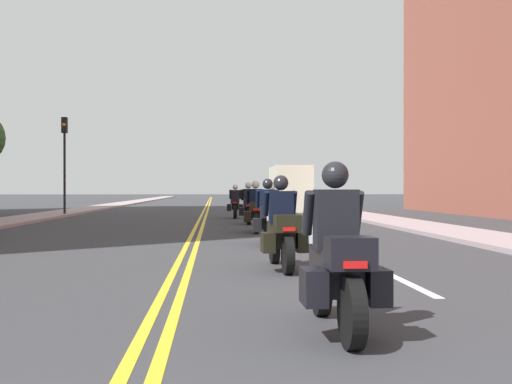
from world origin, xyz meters
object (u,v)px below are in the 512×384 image
(traffic_light_far, at_px, (65,148))
(motorcycle_2, at_px, (268,218))
(motorcycle_1, at_px, (282,232))
(motorcycle_4, at_px, (248,207))
(parked_truck, at_px, (289,191))
(motorcycle_0, at_px, (337,265))
(motorcycle_3, at_px, (256,212))
(motorcycle_5, at_px, (235,204))

(traffic_light_far, bearing_deg, motorcycle_2, -62.86)
(motorcycle_1, bearing_deg, motorcycle_4, 86.61)
(motorcycle_2, bearing_deg, parked_truck, 83.58)
(motorcycle_0, bearing_deg, motorcycle_3, 88.70)
(motorcycle_0, relative_size, motorcycle_4, 0.93)
(motorcycle_4, distance_m, traffic_light_far, 12.38)
(motorcycle_1, relative_size, motorcycle_4, 0.97)
(motorcycle_4, height_order, motorcycle_5, motorcycle_4)
(motorcycle_0, height_order, motorcycle_1, motorcycle_0)
(motorcycle_0, height_order, parked_truck, parked_truck)
(motorcycle_4, bearing_deg, traffic_light_far, 140.00)
(motorcycle_1, bearing_deg, motorcycle_2, 85.35)
(motorcycle_3, bearing_deg, motorcycle_1, -88.96)
(motorcycle_3, distance_m, traffic_light_far, 16.06)
(motorcycle_2, bearing_deg, motorcycle_3, 91.63)
(motorcycle_0, bearing_deg, motorcycle_5, 89.70)
(parked_truck, bearing_deg, motorcycle_1, -96.96)
(traffic_light_far, bearing_deg, motorcycle_1, -68.57)
(motorcycle_1, height_order, motorcycle_3, motorcycle_3)
(traffic_light_far, distance_m, parked_truck, 14.44)
(motorcycle_2, height_order, traffic_light_far, traffic_light_far)
(motorcycle_2, distance_m, motorcycle_4, 9.45)
(motorcycle_1, distance_m, traffic_light_far, 24.21)
(motorcycle_0, height_order, motorcycle_2, motorcycle_2)
(motorcycle_0, distance_m, traffic_light_far, 28.68)
(motorcycle_1, xyz_separation_m, parked_truck, (3.60, 29.48, 0.63))
(motorcycle_0, xyz_separation_m, motorcycle_3, (0.15, 14.12, 0.01))
(motorcycle_5, bearing_deg, motorcycle_0, -86.41)
(motorcycle_0, relative_size, parked_truck, 0.32)
(motorcycle_4, bearing_deg, motorcycle_1, -89.04)
(motorcycle_3, bearing_deg, motorcycle_0, -88.54)
(motorcycle_2, bearing_deg, motorcycle_5, 92.79)
(motorcycle_1, xyz_separation_m, motorcycle_5, (-0.15, 19.35, 0.01))
(motorcycle_2, xyz_separation_m, motorcycle_5, (-0.32, 14.46, -0.01))
(motorcycle_2, height_order, parked_truck, parked_truck)
(parked_truck, bearing_deg, motorcycle_2, -97.92)
(motorcycle_5, relative_size, traffic_light_far, 0.42)
(motorcycle_4, bearing_deg, motorcycle_5, 95.82)
(motorcycle_1, relative_size, parked_truck, 0.34)
(motorcycle_4, xyz_separation_m, traffic_light_far, (-8.99, 8.03, 2.81))
(motorcycle_0, bearing_deg, motorcycle_2, 88.36)
(motorcycle_1, height_order, traffic_light_far, traffic_light_far)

